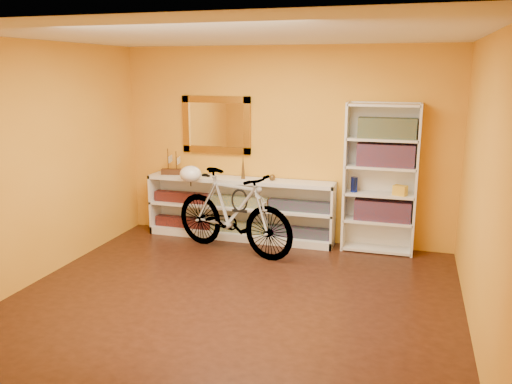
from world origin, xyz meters
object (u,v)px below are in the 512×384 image
(console_unit, at_px, (240,209))
(bicycle, at_px, (233,212))
(bookcase, at_px, (380,179))
(helmet, at_px, (191,174))

(console_unit, relative_size, bicycle, 1.43)
(bookcase, bearing_deg, bicycle, -162.04)
(console_unit, height_order, bookcase, bookcase)
(console_unit, bearing_deg, bookcase, 0.77)
(bookcase, bearing_deg, console_unit, -179.23)
(helmet, bearing_deg, bookcase, 8.36)
(bicycle, bearing_deg, console_unit, 27.46)
(console_unit, xyz_separation_m, bicycle, (0.09, -0.55, 0.11))
(bookcase, xyz_separation_m, bicycle, (-1.77, -0.57, -0.41))
(bookcase, xyz_separation_m, helmet, (-2.43, -0.36, -0.01))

